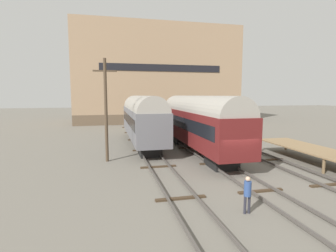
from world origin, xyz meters
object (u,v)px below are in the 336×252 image
train_car_maroon (198,120)px  person_worker (248,191)px  train_car_grey (142,117)px  utility_pole (106,109)px

train_car_maroon → person_worker: bearing=-99.4°
train_car_grey → utility_pole: size_ratio=1.92×
train_car_maroon → utility_pole: utility_pole is taller
train_car_grey → train_car_maroon: bearing=-46.6°
train_car_maroon → train_car_grey: 6.53m
train_car_maroon → person_worker: train_car_maroon is taller
utility_pole → person_worker: bearing=-60.9°
person_worker → utility_pole: utility_pole is taller
train_car_maroon → utility_pole: 8.34m
person_worker → utility_pole: size_ratio=0.21×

